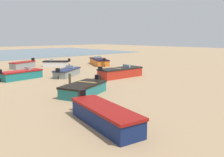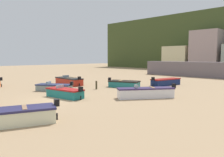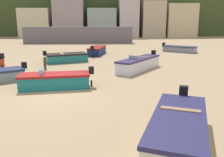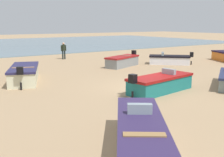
{
  "view_description": "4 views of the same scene",
  "coord_description": "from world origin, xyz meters",
  "views": [
    {
      "loc": [
        8.25,
        22.39,
        3.86
      ],
      "look_at": [
        -4.87,
        8.31,
        0.45
      ],
      "focal_mm": 37.21,
      "sensor_mm": 36.0,
      "label": 1
    },
    {
      "loc": [
        16.57,
        -9.93,
        3.63
      ],
      "look_at": [
        -2.3,
        9.19,
        1.01
      ],
      "focal_mm": 34.98,
      "sensor_mm": 36.0,
      "label": 2
    },
    {
      "loc": [
        2.55,
        -11.92,
        3.56
      ],
      "look_at": [
        2.99,
        0.75,
        0.56
      ],
      "focal_mm": 38.3,
      "sensor_mm": 36.0,
      "label": 3
    },
    {
      "loc": [
        9.36,
        10.71,
        3.36
      ],
      "look_at": [
        2.69,
        0.82,
        0.97
      ],
      "focal_mm": 43.91,
      "sensor_mm": 36.0,
      "label": 4
    }
  ],
  "objects": [
    {
      "name": "harbor_pier",
      "position": [
        -1.78,
        30.0,
        1.39
      ],
      "size": [
        18.36,
        2.4,
        2.78
      ],
      "primitive_type": "cube",
      "color": "slate",
      "rests_on": "ground"
    },
    {
      "name": "boat_teal_1",
      "position": [
        -0.85,
        9.82,
        0.4
      ],
      "size": [
        4.01,
        2.94,
        1.11
      ],
      "rotation": [
        0.0,
        0.0,
        5.09
      ],
      "color": "#207375",
      "rests_on": "ground"
    },
    {
      "name": "boat_cream_8",
      "position": [
        4.75,
        -5.43,
        0.46
      ],
      "size": [
        2.95,
        4.55,
        1.21
      ],
      "rotation": [
        0.0,
        0.0,
        2.77
      ],
      "color": "beige",
      "rests_on": "ground"
    },
    {
      "name": "mooring_post_near_water",
      "position": [
        -1.98,
        6.33,
        0.47
      ],
      "size": [
        0.2,
        0.2,
        0.94
      ],
      "primitive_type": "cylinder",
      "color": "#413A25",
      "rests_on": "ground"
    },
    {
      "name": "boat_navy_3",
      "position": [
        1.8,
        14.97,
        0.44
      ],
      "size": [
        2.09,
        4.73,
        1.19
      ],
      "rotation": [
        0.0,
        0.0,
        6.1
      ],
      "color": "navy",
      "rests_on": "ground"
    },
    {
      "name": "headland_hill",
      "position": [
        0.0,
        66.0,
        8.2
      ],
      "size": [
        90.0,
        32.0,
        16.39
      ],
      "primitive_type": "cube",
      "color": "#3E4D25",
      "rests_on": "ground"
    },
    {
      "name": "townhouse_centre_left",
      "position": [
        2.17,
        46.58,
        3.35
      ],
      "size": [
        6.65,
        5.17,
        6.7
      ],
      "primitive_type": "cube",
      "color": "#94A296",
      "rests_on": "ground"
    },
    {
      "name": "townhouse_far_left",
      "position": [
        -13.48,
        47.36,
        3.33
      ],
      "size": [
        7.03,
        6.73,
        6.66
      ],
      "primitive_type": "cube",
      "color": "beige",
      "rests_on": "ground"
    },
    {
      "name": "townhouse_centre_right",
      "position": [
        8.5,
        47.45,
        5.28
      ],
      "size": [
        4.5,
        6.9,
        10.57
      ],
      "primitive_type": "cube",
      "color": "beige",
      "rests_on": "ground"
    },
    {
      "name": "townhouse_right",
      "position": [
        14.32,
        46.91,
        4.18
      ],
      "size": [
        5.29,
        5.82,
        8.37
      ],
      "primitive_type": "cube",
      "color": "#C7B18B",
      "rests_on": "ground"
    },
    {
      "name": "townhouse_far_right",
      "position": [
        21.02,
        47.46,
        3.89
      ],
      "size": [
        6.96,
        6.92,
        7.77
      ],
      "primitive_type": "cube",
      "color": "beige",
      "rests_on": "ground"
    },
    {
      "name": "boat_grey_0",
      "position": [
        11.77,
        16.9,
        0.38
      ],
      "size": [
        4.06,
        3.59,
        1.05
      ],
      "rotation": [
        0.0,
        0.0,
        4.07
      ],
      "color": "gray",
      "rests_on": "ground"
    },
    {
      "name": "boat_teal_7",
      "position": [
        -0.16,
        0.94,
        0.42
      ],
      "size": [
        4.14,
        1.85,
        1.14
      ],
      "rotation": [
        0.0,
        0.0,
        1.71
      ],
      "color": "#1D7575",
      "rests_on": "ground"
    },
    {
      "name": "ground_plane",
      "position": [
        0.0,
        0.0,
        0.0
      ],
      "size": [
        160.0,
        160.0,
        0.0
      ],
      "primitive_type": "plane",
      "color": "tan"
    },
    {
      "name": "boat_white_6",
      "position": [
        5.21,
        5.88,
        0.48
      ],
      "size": [
        3.93,
        4.83,
        1.25
      ],
      "rotation": [
        0.0,
        0.0,
        2.52
      ],
      "color": "silver",
      "rests_on": "ground"
    },
    {
      "name": "townhouse_left",
      "position": [
        -5.63,
        46.61,
        5.19
      ],
      "size": [
        6.97,
        5.22,
        10.39
      ],
      "primitive_type": "cube",
      "color": "#A7918F",
      "rests_on": "ground"
    }
  ]
}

